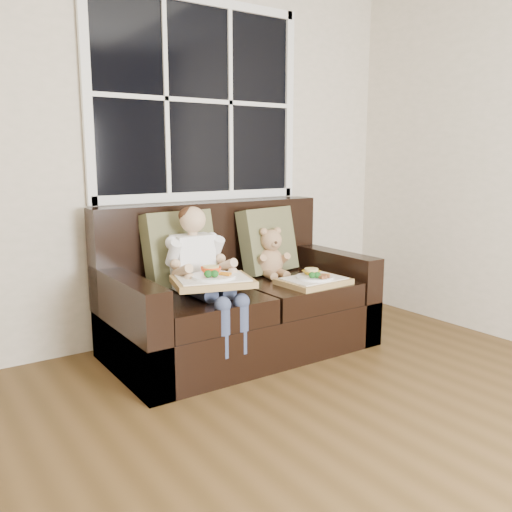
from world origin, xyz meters
TOP-DOWN VIEW (x-y plane):
  - room_walls at (0.00, 0.00)m, footprint 4.52×5.02m
  - window_back at (0.59, 2.48)m, footprint 1.62×0.04m
  - loveseat at (0.59, 2.02)m, footprint 1.70×0.92m
  - pillow_left at (0.26, 2.17)m, footprint 0.49×0.26m
  - pillow_right at (0.96, 2.17)m, footprint 0.49×0.29m
  - child at (0.27, 1.90)m, footprint 0.36×0.59m
  - teddy_bear at (0.91, 2.06)m, footprint 0.23×0.28m
  - tray_left at (0.24, 1.71)m, footprint 0.52×0.45m
  - tray_right at (0.99, 1.69)m, footprint 0.44×0.34m

SIDE VIEW (x-z plane):
  - loveseat at x=0.59m, z-range -0.17..0.79m
  - tray_right at x=0.99m, z-range 0.43..0.53m
  - tray_left at x=0.24m, z-range 0.53..0.63m
  - teddy_bear at x=0.91m, z-range 0.41..0.77m
  - child at x=0.27m, z-range 0.23..1.03m
  - pillow_right at x=0.96m, z-range 0.44..0.91m
  - pillow_left at x=0.26m, z-range 0.44..0.93m
  - room_walls at x=0.00m, z-range 0.24..2.95m
  - window_back at x=0.59m, z-range 0.96..2.33m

